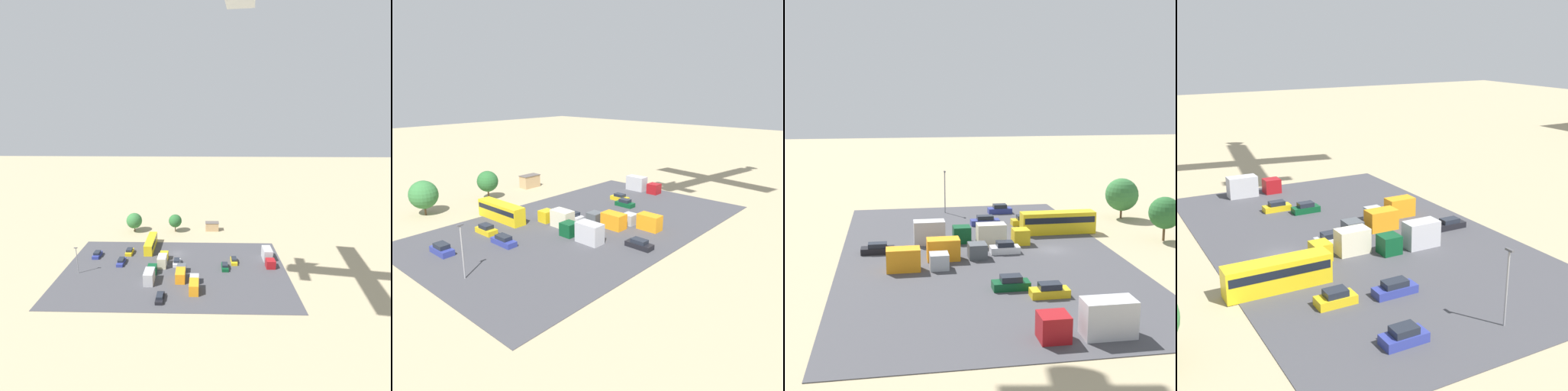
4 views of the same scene
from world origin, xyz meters
The scene contains 18 objects.
ground_plane centered at (0.00, 0.00, 0.00)m, with size 400.00×400.00×0.00m, color tan.
parking_lot_surface centered at (0.00, 10.40, 0.04)m, with size 62.35×37.13×0.08m.
bus centered at (8.95, -3.48, 1.90)m, with size 2.61×11.61×3.38m.
parked_car_0 centered at (-17.03, 5.45, 0.72)m, with size 1.77×4.22×1.53m.
parked_car_1 centered at (24.45, 2.62, 0.77)m, with size 1.99×4.26×1.65m.
parked_car_2 centered at (2.31, 24.03, 0.68)m, with size 1.82×4.53×1.45m.
parked_car_3 centered at (-0.28, 6.86, 0.75)m, with size 1.97×4.03×1.61m.
parked_car_4 centered at (-14.14, 9.06, 0.74)m, with size 1.87×4.17×1.58m.
parked_car_5 centered at (15.01, 0.42, 0.77)m, with size 1.98×4.17×1.65m.
parked_car_6 centered at (15.98, 6.81, 0.74)m, with size 1.84×4.76×1.58m.
parked_truck_0 centered at (6.04, 15.38, 1.63)m, with size 2.46×8.22×3.40m.
parked_truck_1 centered at (-5.68, 19.49, 1.37)m, with size 2.35×7.65×2.82m.
parked_truck_2 centered at (3.76, 6.80, 1.53)m, with size 2.43×7.52×3.17m.
parked_truck_3 centered at (-27.15, 4.45, 1.66)m, with size 2.52×8.83×3.46m.
parked_truck_4 centered at (-1.99, 14.18, 1.38)m, with size 2.50×7.85×2.83m.
tree_near_shed centered at (17.27, -17.59, 4.23)m, with size 5.70×5.70×7.09m.
tree_apron_mid centered at (2.23, -17.75, 4.24)m, with size 4.77×4.77×6.64m.
light_pole_lot_centre centered at (26.42, 12.42, 4.35)m, with size 0.90×0.28×7.70m.
Camera 3 is at (-70.52, 21.75, 21.58)m, focal length 50.00 mm.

